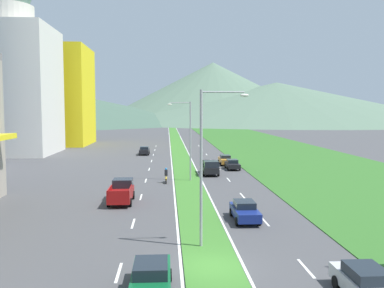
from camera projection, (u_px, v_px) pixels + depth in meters
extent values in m
plane|color=#424244|center=(213.00, 267.00, 23.37)|extent=(600.00, 600.00, 0.00)
cube|color=#387028|center=(180.00, 153.00, 83.06)|extent=(3.20, 240.00, 0.06)
cube|color=#2D6023|center=(283.00, 153.00, 84.28)|extent=(24.00, 240.00, 0.06)
cube|color=silver|center=(119.00, 273.00, 22.60)|extent=(0.16, 2.80, 0.01)
cube|color=silver|center=(133.00, 223.00, 32.32)|extent=(0.16, 2.80, 0.01)
cube|color=silver|center=(141.00, 197.00, 42.04)|extent=(0.16, 2.80, 0.01)
cube|color=silver|center=(146.00, 181.00, 51.75)|extent=(0.16, 2.80, 0.01)
cube|color=silver|center=(149.00, 169.00, 61.47)|extent=(0.16, 2.80, 0.01)
cube|color=silver|center=(152.00, 161.00, 71.18)|extent=(0.16, 2.80, 0.01)
cube|color=silver|center=(153.00, 155.00, 80.90)|extent=(0.16, 2.80, 0.01)
cube|color=silver|center=(155.00, 150.00, 90.61)|extent=(0.16, 2.80, 0.01)
cube|color=silver|center=(156.00, 146.00, 100.33)|extent=(0.16, 2.80, 0.01)
cube|color=silver|center=(306.00, 268.00, 23.21)|extent=(0.16, 2.80, 0.01)
cube|color=silver|center=(265.00, 221.00, 32.92)|extent=(0.16, 2.80, 0.01)
cube|color=silver|center=(243.00, 196.00, 42.64)|extent=(0.16, 2.80, 0.01)
cube|color=silver|center=(228.00, 180.00, 52.35)|extent=(0.16, 2.80, 0.01)
cube|color=silver|center=(219.00, 169.00, 62.07)|extent=(0.16, 2.80, 0.01)
cube|color=silver|center=(212.00, 161.00, 71.78)|extent=(0.16, 2.80, 0.01)
cube|color=silver|center=(206.00, 154.00, 81.50)|extent=(0.16, 2.80, 0.01)
cube|color=silver|center=(202.00, 150.00, 91.21)|extent=(0.16, 2.80, 0.01)
cube|color=silver|center=(199.00, 146.00, 100.93)|extent=(0.16, 2.80, 0.01)
cube|color=silver|center=(171.00, 154.00, 82.96)|extent=(0.16, 240.00, 0.01)
cube|color=silver|center=(189.00, 154.00, 83.17)|extent=(0.16, 240.00, 0.01)
cube|color=silver|center=(9.00, 91.00, 81.94)|extent=(16.85, 16.85, 24.57)
cylinder|color=beige|center=(7.00, 16.00, 80.77)|extent=(10.05, 10.05, 3.83)
cube|color=yellow|center=(52.00, 96.00, 103.43)|extent=(17.92, 17.92, 23.73)
cone|color=#3D5647|center=(23.00, 103.00, 269.11)|extent=(233.76, 233.76, 24.73)
cone|color=#516B56|center=(213.00, 92.00, 314.14)|extent=(170.42, 170.42, 43.18)
cone|color=#516B56|center=(276.00, 102.00, 294.37)|extent=(239.78, 239.78, 27.20)
cylinder|color=#99999E|center=(201.00, 169.00, 26.44)|extent=(0.18, 0.18, 9.93)
cylinder|color=#99999E|center=(223.00, 92.00, 26.16)|extent=(2.70, 0.17, 0.10)
ellipsoid|color=silver|center=(244.00, 95.00, 26.29)|extent=(0.56, 0.28, 0.20)
cylinder|color=#99999E|center=(190.00, 141.00, 51.22)|extent=(0.18, 0.18, 9.63)
cylinder|color=#99999E|center=(180.00, 103.00, 50.78)|extent=(2.50, 0.14, 0.10)
ellipsoid|color=silver|center=(170.00, 104.00, 50.74)|extent=(0.56, 0.28, 0.20)
cube|color=#C6842D|center=(225.00, 160.00, 66.50)|extent=(1.74, 4.75, 0.70)
cube|color=black|center=(225.00, 157.00, 66.64)|extent=(1.50, 2.09, 0.49)
cylinder|color=black|center=(232.00, 164.00, 65.12)|extent=(0.22, 0.64, 0.64)
cylinder|color=black|center=(221.00, 164.00, 65.02)|extent=(0.22, 0.64, 0.64)
cylinder|color=black|center=(229.00, 161.00, 68.05)|extent=(0.22, 0.64, 0.64)
cylinder|color=black|center=(219.00, 162.00, 67.95)|extent=(0.22, 0.64, 0.64)
cube|color=black|center=(232.00, 165.00, 61.43)|extent=(1.73, 4.42, 0.60)
cube|color=black|center=(232.00, 161.00, 61.56)|extent=(1.49, 1.94, 0.50)
cylinder|color=black|center=(240.00, 168.00, 60.14)|extent=(0.22, 0.64, 0.64)
cylinder|color=black|center=(228.00, 168.00, 60.05)|extent=(0.22, 0.64, 0.64)
cylinder|color=black|center=(236.00, 166.00, 62.87)|extent=(0.22, 0.64, 0.64)
cylinder|color=black|center=(225.00, 166.00, 62.77)|extent=(0.22, 0.64, 0.64)
cube|color=#0C5128|center=(151.00, 280.00, 19.92)|extent=(1.82, 4.75, 0.76)
cube|color=black|center=(151.00, 268.00, 19.67)|extent=(1.57, 2.09, 0.54)
cylinder|color=black|center=(135.00, 276.00, 21.36)|extent=(0.22, 0.64, 0.64)
cylinder|color=black|center=(170.00, 275.00, 21.46)|extent=(0.22, 0.64, 0.64)
cube|color=navy|center=(245.00, 212.00, 33.15)|extent=(1.77, 4.58, 0.69)
cube|color=black|center=(244.00, 204.00, 33.28)|extent=(1.53, 2.02, 0.51)
cylinder|color=black|center=(259.00, 221.00, 31.82)|extent=(0.22, 0.64, 0.64)
cylinder|color=black|center=(237.00, 221.00, 31.71)|extent=(0.22, 0.64, 0.64)
cylinder|color=black|center=(252.00, 212.00, 34.64)|extent=(0.22, 0.64, 0.64)
cylinder|color=black|center=(231.00, 212.00, 34.54)|extent=(0.22, 0.64, 0.64)
cube|color=#B2B2B7|center=(368.00, 288.00, 19.10)|extent=(1.78, 4.79, 0.70)
cube|color=black|center=(366.00, 273.00, 19.24)|extent=(1.53, 2.11, 0.52)
cylinder|color=black|center=(370.00, 281.00, 20.66)|extent=(0.22, 0.64, 0.64)
cylinder|color=black|center=(336.00, 282.00, 20.56)|extent=(0.22, 0.64, 0.64)
cube|color=black|center=(144.00, 151.00, 81.35)|extent=(1.77, 4.78, 0.75)
cube|color=black|center=(144.00, 148.00, 81.11)|extent=(1.52, 2.10, 0.48)
cylinder|color=black|center=(140.00, 152.00, 82.81)|extent=(0.22, 0.64, 0.64)
cylinder|color=black|center=(149.00, 152.00, 82.91)|extent=(0.22, 0.64, 0.64)
cylinder|color=black|center=(139.00, 154.00, 79.86)|extent=(0.22, 0.64, 0.64)
cylinder|color=black|center=(148.00, 154.00, 79.96)|extent=(0.22, 0.64, 0.64)
cube|color=black|center=(210.00, 168.00, 56.61)|extent=(2.00, 5.40, 0.80)
cube|color=black|center=(211.00, 164.00, 54.96)|extent=(1.84, 2.00, 0.80)
cube|color=black|center=(216.00, 163.00, 57.71)|extent=(0.10, 3.20, 0.44)
cube|color=black|center=(202.00, 163.00, 57.60)|extent=(0.10, 3.20, 0.44)
cube|color=black|center=(208.00, 161.00, 59.20)|extent=(1.84, 0.10, 0.44)
cylinder|color=black|center=(218.00, 173.00, 55.09)|extent=(0.26, 0.80, 0.80)
cylinder|color=black|center=(204.00, 173.00, 54.98)|extent=(0.26, 0.80, 0.80)
cylinder|color=black|center=(215.00, 170.00, 58.31)|extent=(0.26, 0.80, 0.80)
cylinder|color=black|center=(202.00, 170.00, 58.20)|extent=(0.26, 0.80, 0.80)
cube|color=maroon|center=(121.00, 194.00, 39.40)|extent=(2.00, 5.40, 0.80)
cube|color=black|center=(123.00, 183.00, 40.92)|extent=(1.84, 2.00, 0.80)
cube|color=maroon|center=(109.00, 190.00, 38.20)|extent=(0.10, 3.20, 0.44)
cube|color=maroon|center=(130.00, 190.00, 38.31)|extent=(0.10, 3.20, 0.44)
cube|color=maroon|center=(118.00, 193.00, 36.71)|extent=(1.84, 0.10, 0.44)
cylinder|color=black|center=(113.00, 195.00, 40.99)|extent=(0.26, 0.80, 0.80)
cylinder|color=black|center=(133.00, 195.00, 41.10)|extent=(0.26, 0.80, 0.80)
cylinder|color=black|center=(109.00, 203.00, 37.76)|extent=(0.26, 0.80, 0.80)
cylinder|color=black|center=(130.00, 202.00, 37.88)|extent=(0.26, 0.80, 0.80)
cylinder|color=black|center=(166.00, 179.00, 50.86)|extent=(0.10, 0.60, 0.60)
cylinder|color=black|center=(166.00, 181.00, 49.47)|extent=(0.12, 0.60, 0.60)
cube|color=yellow|center=(166.00, 179.00, 50.15)|extent=(0.20, 1.12, 0.25)
ellipsoid|color=yellow|center=(166.00, 176.00, 50.32)|extent=(0.24, 0.44, 0.24)
cube|color=black|center=(166.00, 173.00, 49.99)|extent=(0.36, 0.28, 0.70)
sphere|color=blue|center=(166.00, 169.00, 50.00)|extent=(0.26, 0.26, 0.26)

